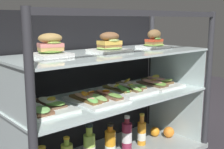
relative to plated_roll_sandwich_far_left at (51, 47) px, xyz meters
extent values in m
cylinder|color=#333338|center=(-0.26, -0.31, -0.27)|extent=(0.04, 0.04, 0.92)
cylinder|color=#333338|center=(0.99, -0.31, -0.27)|extent=(0.04, 0.04, 0.92)
cylinder|color=#333338|center=(0.99, 0.20, -0.27)|extent=(0.04, 0.04, 0.92)
cube|color=#333338|center=(0.36, -0.31, 0.17)|extent=(1.25, 0.03, 0.03)
cube|color=black|center=(0.36, 0.21, -0.26)|extent=(1.21, 0.01, 0.88)
cube|color=silver|center=(0.97, -0.05, -0.51)|extent=(0.01, 0.47, 0.38)
cube|color=silver|center=(0.36, -0.05, -0.31)|extent=(1.23, 0.49, 0.01)
cube|color=silver|center=(-0.24, -0.05, -0.18)|extent=(0.01, 0.47, 0.25)
cube|color=silver|center=(0.97, -0.05, -0.18)|extent=(0.01, 0.47, 0.25)
cube|color=silver|center=(0.36, -0.05, -0.05)|extent=(1.23, 0.49, 0.01)
cube|color=white|center=(0.00, 0.00, -0.04)|extent=(0.17, 0.17, 0.02)
ellipsoid|color=olive|center=(0.00, 0.00, -0.02)|extent=(0.13, 0.11, 0.02)
cube|color=tan|center=(0.00, 0.00, -0.01)|extent=(0.13, 0.11, 0.02)
cube|color=#DC7E75|center=(0.00, 0.00, 0.01)|extent=(0.14, 0.12, 0.02)
ellipsoid|color=#96B24A|center=(0.00, -0.04, 0.02)|extent=(0.08, 0.05, 0.02)
ellipsoid|color=#A68249|center=(0.00, 0.00, 0.05)|extent=(0.14, 0.12, 0.05)
cube|color=white|center=(0.36, -0.03, -0.04)|extent=(0.20, 0.20, 0.02)
ellipsoid|color=#97C960|center=(0.36, -0.03, -0.02)|extent=(0.16, 0.14, 0.02)
cube|color=#92623E|center=(0.36, -0.03, -0.01)|extent=(0.13, 0.10, 0.02)
cube|color=#ECBB4E|center=(0.36, -0.03, 0.01)|extent=(0.13, 0.10, 0.02)
ellipsoid|color=#A6C16C|center=(0.36, -0.07, 0.02)|extent=(0.07, 0.04, 0.01)
ellipsoid|color=brown|center=(0.36, -0.03, 0.04)|extent=(0.13, 0.10, 0.05)
cube|color=white|center=(0.74, -0.04, -0.04)|extent=(0.18, 0.18, 0.01)
ellipsoid|color=#80B04D|center=(0.74, -0.04, -0.03)|extent=(0.15, 0.13, 0.01)
cube|color=olive|center=(0.74, -0.04, -0.02)|extent=(0.12, 0.08, 0.02)
cube|color=#CC4427|center=(0.74, -0.04, 0.00)|extent=(0.12, 0.08, 0.02)
ellipsoid|color=#64A249|center=(0.74, -0.07, 0.01)|extent=(0.07, 0.03, 0.01)
ellipsoid|color=brown|center=(0.74, -0.04, 0.04)|extent=(0.12, 0.08, 0.06)
cube|color=white|center=(-0.07, -0.02, -0.30)|extent=(0.25, 0.31, 0.01)
cube|color=brown|center=(-0.12, -0.04, -0.29)|extent=(0.09, 0.25, 0.02)
ellipsoid|color=#8ED36F|center=(-0.12, -0.11, -0.27)|extent=(0.10, 0.14, 0.02)
ellipsoid|color=white|center=(-0.12, -0.04, -0.27)|extent=(0.07, 0.20, 0.01)
cylinder|color=#F0E24A|center=(-0.13, -0.03, -0.26)|extent=(0.05, 0.05, 0.01)
cube|color=brown|center=(-0.02, 0.01, -0.29)|extent=(0.09, 0.22, 0.01)
ellipsoid|color=#7ABB4D|center=(-0.02, -0.06, -0.28)|extent=(0.11, 0.13, 0.03)
ellipsoid|color=white|center=(-0.02, 0.01, -0.28)|extent=(0.07, 0.18, 0.01)
cylinder|color=yellow|center=(-0.01, -0.01, -0.27)|extent=(0.06, 0.06, 0.01)
cube|color=white|center=(0.23, -0.07, -0.30)|extent=(0.25, 0.31, 0.01)
cube|color=brown|center=(0.17, -0.05, -0.29)|extent=(0.06, 0.23, 0.01)
ellipsoid|color=#7AC95B|center=(0.17, -0.12, -0.28)|extent=(0.08, 0.12, 0.03)
ellipsoid|color=#EDA882|center=(0.17, -0.05, -0.27)|extent=(0.05, 0.18, 0.02)
cylinder|color=orange|center=(0.17, -0.05, -0.26)|extent=(0.07, 0.07, 0.03)
cube|color=brown|center=(0.22, -0.04, -0.29)|extent=(0.06, 0.23, 0.01)
ellipsoid|color=#88B95E|center=(0.22, -0.11, -0.28)|extent=(0.06, 0.12, 0.03)
ellipsoid|color=#EFAA82|center=(0.22, -0.04, -0.28)|extent=(0.05, 0.18, 0.01)
cylinder|color=orange|center=(0.22, -0.03, -0.27)|extent=(0.04, 0.04, 0.03)
cube|color=brown|center=(0.31, -0.07, -0.29)|extent=(0.06, 0.22, 0.01)
ellipsoid|color=#72A346|center=(0.31, -0.14, -0.28)|extent=(0.05, 0.11, 0.02)
ellipsoid|color=#F19279|center=(0.31, -0.07, -0.28)|extent=(0.05, 0.18, 0.01)
cylinder|color=orange|center=(0.31, -0.07, -0.27)|extent=(0.05, 0.05, 0.03)
cube|color=white|center=(0.51, -0.02, -0.30)|extent=(0.25, 0.31, 0.02)
cube|color=brown|center=(0.45, 0.00, -0.29)|extent=(0.06, 0.21, 0.01)
ellipsoid|color=#4F9B3D|center=(0.45, -0.06, -0.27)|extent=(0.05, 0.11, 0.04)
ellipsoid|color=white|center=(0.45, 0.00, -0.27)|extent=(0.05, 0.17, 0.02)
cylinder|color=yellow|center=(0.44, -0.01, -0.26)|extent=(0.05, 0.05, 0.02)
cube|color=brown|center=(0.51, -0.03, -0.29)|extent=(0.06, 0.21, 0.01)
ellipsoid|color=#8CBD57|center=(0.51, -0.10, -0.27)|extent=(0.06, 0.11, 0.04)
ellipsoid|color=#F3DCD2|center=(0.51, -0.03, -0.27)|extent=(0.05, 0.17, 0.02)
cylinder|color=#F0E54B|center=(0.51, -0.06, -0.26)|extent=(0.05, 0.05, 0.02)
cube|color=brown|center=(0.58, 0.01, -0.29)|extent=(0.06, 0.23, 0.01)
ellipsoid|color=#6CAB4F|center=(0.58, -0.06, -0.27)|extent=(0.05, 0.12, 0.02)
ellipsoid|color=#F4DBCE|center=(0.58, 0.01, -0.27)|extent=(0.05, 0.19, 0.02)
cylinder|color=yellow|center=(0.57, 0.04, -0.26)|extent=(0.06, 0.06, 0.03)
cube|color=white|center=(0.78, -0.03, -0.30)|extent=(0.25, 0.31, 0.01)
cube|color=brown|center=(0.73, -0.04, -0.29)|extent=(0.09, 0.21, 0.01)
ellipsoid|color=#6E9C3D|center=(0.73, -0.11, -0.28)|extent=(0.10, 0.12, 0.02)
ellipsoid|color=#EF9C88|center=(0.73, -0.04, -0.27)|extent=(0.07, 0.17, 0.02)
cylinder|color=#F7DC49|center=(0.73, -0.06, -0.26)|extent=(0.05, 0.05, 0.02)
cube|color=brown|center=(0.83, 0.00, -0.29)|extent=(0.09, 0.23, 0.01)
ellipsoid|color=#A0CA57|center=(0.83, -0.07, -0.28)|extent=(0.10, 0.13, 0.04)
ellipsoid|color=#EEA490|center=(0.83, 0.00, -0.27)|extent=(0.07, 0.18, 0.02)
cylinder|color=#F5E04C|center=(0.84, 0.02, -0.26)|extent=(0.06, 0.06, 0.02)
cylinder|color=gold|center=(-0.11, -0.07, -0.48)|extent=(0.04, 0.04, 0.01)
cylinder|color=#B1D948|center=(0.05, -0.04, -0.51)|extent=(0.03, 0.03, 0.03)
cylinder|color=gold|center=(0.05, -0.04, -0.49)|extent=(0.03, 0.03, 0.01)
cylinder|color=#B2D447|center=(0.19, -0.06, -0.47)|extent=(0.04, 0.04, 0.05)
cylinder|color=black|center=(0.19, -0.06, -0.44)|extent=(0.04, 0.04, 0.02)
cylinder|color=orange|center=(0.33, -0.07, -0.61)|extent=(0.07, 0.07, 0.18)
cylinder|color=orange|center=(0.33, -0.07, -0.50)|extent=(0.03, 0.03, 0.03)
cylinder|color=black|center=(0.33, -0.07, -0.47)|extent=(0.04, 0.04, 0.01)
cylinder|color=#8F2644|center=(0.49, -0.05, -0.60)|extent=(0.07, 0.07, 0.19)
cylinder|color=silver|center=(0.49, -0.05, -0.60)|extent=(0.07, 0.07, 0.07)
cylinder|color=#9D2A3A|center=(0.49, -0.05, -0.49)|extent=(0.03, 0.03, 0.04)
cylinder|color=silver|center=(0.49, -0.05, -0.47)|extent=(0.03, 0.03, 0.02)
cylinder|color=orange|center=(0.64, -0.04, -0.62)|extent=(0.06, 0.06, 0.15)
cylinder|color=white|center=(0.64, -0.04, -0.64)|extent=(0.06, 0.06, 0.05)
cylinder|color=orange|center=(0.64, -0.04, -0.52)|extent=(0.03, 0.03, 0.05)
cylinder|color=gold|center=(0.64, -0.04, -0.49)|extent=(0.03, 0.03, 0.01)
sphere|color=orange|center=(0.82, -0.01, -0.66)|extent=(0.07, 0.07, 0.07)
sphere|color=orange|center=(0.88, -0.09, -0.66)|extent=(0.08, 0.08, 0.08)
camera|label=1|loc=(-0.72, -1.30, 0.14)|focal=46.58mm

